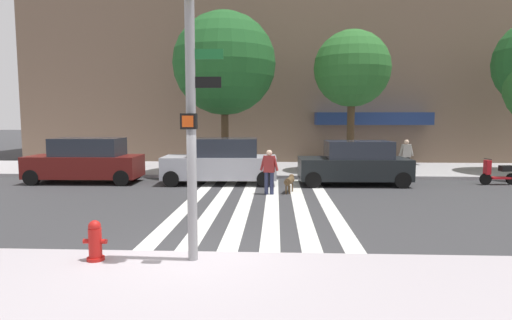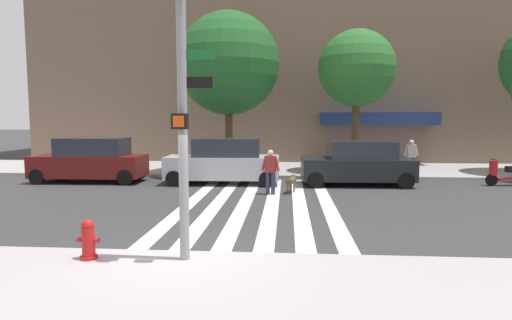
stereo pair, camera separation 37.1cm
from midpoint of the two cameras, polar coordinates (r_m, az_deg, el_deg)
The scene contains 15 objects.
ground_plane at distance 14.20m, azimuth -4.63°, elevation -5.73°, with size 160.00×160.00×0.00m, color #353538.
sidewalk_near at distance 6.57m, azimuth -14.19°, elevation -19.13°, with size 60.00×5.00×0.15m, color #A9A0A6.
sidewalk_far at distance 22.65m, azimuth -1.86°, elevation -1.22°, with size 80.00×6.00×0.15m, color #A5A1A4.
crosswalk_stripes at distance 14.11m, azimuth -0.43°, elevation -5.77°, with size 4.95×10.62×0.01m.
traffic_light_pole at distance 7.87m, azimuth -10.18°, elevation 10.76°, with size 0.74×0.46×5.80m.
fire_hydrant at distance 8.68m, azimuth -21.95°, elevation -10.04°, with size 0.44×0.32×0.76m.
parked_car_near_curb at distance 19.80m, azimuth -22.38°, elevation -0.12°, with size 4.77×1.94×1.94m.
parked_car_behind_first at distance 18.11m, azimuth -5.28°, elevation -0.23°, with size 4.83×2.12×1.94m.
parked_car_third_in_line at distance 18.21m, azimuth 12.53°, elevation -0.44°, with size 4.57×2.10×1.84m.
parked_scooter at distance 20.44m, azimuth 29.37°, elevation -1.58°, with size 1.63×0.51×1.11m.
street_tree_nearest at distance 21.03m, azimuth -4.78°, elevation 12.73°, with size 4.94×4.94×7.72m.
street_tree_middle at distance 21.72m, azimuth 12.27°, elevation 11.83°, with size 3.74×3.74×6.92m.
pedestrian_dog_walker at distance 15.55m, azimuth 1.09°, elevation -1.26°, with size 0.71×0.32×1.64m.
dog_on_leash at distance 16.01m, azimuth 3.86°, elevation -2.80°, with size 0.43×1.14×0.65m.
pedestrian_bystander at distance 21.00m, azimuth 19.02°, elevation 0.66°, with size 0.71×0.27×1.64m.
Camera 1 is at (1.61, -8.21, 2.82)m, focal length 29.82 mm.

